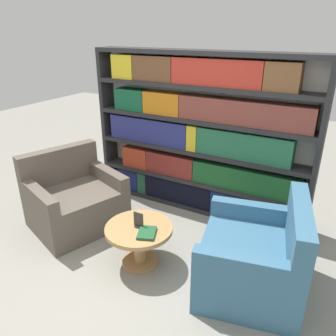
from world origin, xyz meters
name	(u,v)px	position (x,y,z in m)	size (l,w,h in m)	color
ground_plane	(131,274)	(0.00, 0.00, 0.00)	(14.00, 14.00, 0.00)	gray
bookshelf	(199,137)	(0.01, 1.48, 0.95)	(2.70, 0.30, 1.92)	silver
armchair_left	(75,201)	(-1.06, 0.41, 0.30)	(1.10, 1.16, 0.86)	brown
armchair_right	(254,259)	(1.04, 0.41, 0.30)	(1.01, 1.09, 0.86)	#386684
coffee_table	(139,237)	(-0.01, 0.18, 0.30)	(0.64, 0.64, 0.42)	#AD7F4C
table_sign	(139,221)	(-0.01, 0.18, 0.48)	(0.10, 0.06, 0.15)	black
stray_book	(147,233)	(0.12, 0.12, 0.43)	(0.22, 0.25, 0.03)	#1E512D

